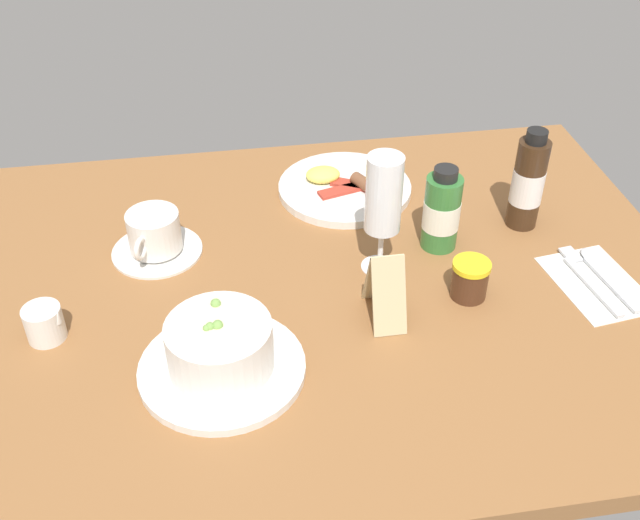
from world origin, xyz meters
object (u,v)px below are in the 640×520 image
(creamer_jug, at_px, (45,323))
(jam_jar, at_px, (470,279))
(porridge_bowl, at_px, (220,351))
(sauce_bottle_brown, at_px, (528,183))
(wine_glass, at_px, (384,199))
(sauce_bottle_green, at_px, (442,212))
(breakfast_plate, at_px, (344,187))
(coffee_cup, at_px, (155,236))
(cutlery_setting, at_px, (596,280))
(menu_card, at_px, (386,287))

(creamer_jug, relative_size, jam_jar, 1.05)
(porridge_bowl, height_order, sauce_bottle_brown, sauce_bottle_brown)
(wine_glass, relative_size, jam_jar, 3.25)
(wine_glass, bearing_deg, sauce_bottle_green, 21.70)
(creamer_jug, relative_size, breakfast_plate, 0.27)
(coffee_cup, distance_m, sauce_bottle_brown, 0.59)
(sauce_bottle_brown, distance_m, sauce_bottle_green, 0.16)
(cutlery_setting, height_order, sauce_bottle_green, sauce_bottle_green)
(wine_glass, xyz_separation_m, sauce_bottle_brown, (0.25, 0.08, -0.04))
(sauce_bottle_green, bearing_deg, sauce_bottle_brown, 13.49)
(jam_jar, relative_size, breakfast_plate, 0.25)
(porridge_bowl, height_order, menu_card, menu_card)
(wine_glass, relative_size, breakfast_plate, 0.83)
(cutlery_setting, relative_size, sauce_bottle_brown, 1.05)
(coffee_cup, relative_size, menu_card, 1.33)
(jam_jar, xyz_separation_m, breakfast_plate, (-0.13, 0.30, -0.02))
(porridge_bowl, distance_m, sauce_bottle_green, 0.42)
(porridge_bowl, relative_size, breakfast_plate, 0.94)
(jam_jar, height_order, sauce_bottle_green, sauce_bottle_green)
(coffee_cup, xyz_separation_m, jam_jar, (0.45, -0.18, -0.00))
(creamer_jug, relative_size, sauce_bottle_brown, 0.36)
(jam_jar, relative_size, sauce_bottle_green, 0.42)
(jam_jar, bearing_deg, cutlery_setting, -0.19)
(jam_jar, distance_m, sauce_bottle_brown, 0.22)
(coffee_cup, bearing_deg, creamer_jug, -130.11)
(cutlery_setting, bearing_deg, jam_jar, 179.81)
(sauce_bottle_green, bearing_deg, wine_glass, -158.30)
(wine_glass, bearing_deg, porridge_bowl, -143.66)
(porridge_bowl, xyz_separation_m, menu_card, (0.23, 0.07, 0.01))
(coffee_cup, relative_size, sauce_bottle_green, 1.01)
(porridge_bowl, xyz_separation_m, sauce_bottle_brown, (0.50, 0.26, 0.04))
(jam_jar, height_order, breakfast_plate, jam_jar)
(breakfast_plate, bearing_deg, sauce_bottle_green, -56.41)
(sauce_bottle_brown, xyz_separation_m, breakfast_plate, (-0.27, 0.14, -0.07))
(porridge_bowl, height_order, creamer_jug, porridge_bowl)
(jam_jar, bearing_deg, creamer_jug, 179.47)
(breakfast_plate, bearing_deg, menu_card, -90.75)
(porridge_bowl, distance_m, jam_jar, 0.37)
(porridge_bowl, bearing_deg, jam_jar, 15.15)
(breakfast_plate, bearing_deg, porridge_bowl, -120.29)
(menu_card, bearing_deg, jam_jar, 10.12)
(sauce_bottle_brown, bearing_deg, cutlery_setting, -71.40)
(jam_jar, bearing_deg, porridge_bowl, -164.85)
(porridge_bowl, bearing_deg, creamer_jug, 155.82)
(wine_glass, bearing_deg, sauce_bottle_brown, 16.93)
(menu_card, bearing_deg, sauce_bottle_brown, 34.31)
(cutlery_setting, xyz_separation_m, menu_card, (-0.33, -0.02, 0.05))
(sauce_bottle_brown, relative_size, sauce_bottle_green, 1.22)
(cutlery_setting, distance_m, menu_card, 0.33)
(creamer_jug, bearing_deg, breakfast_plate, 32.75)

